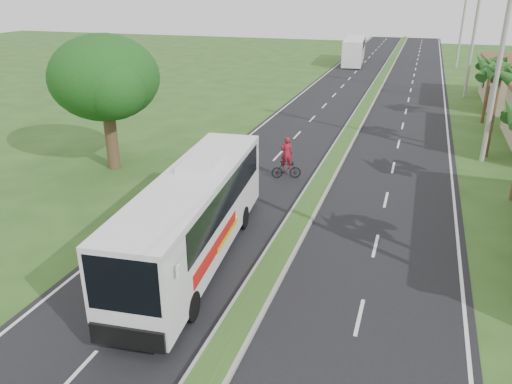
% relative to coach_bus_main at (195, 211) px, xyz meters
% --- Properties ---
extents(ground, '(180.00, 180.00, 0.00)m').
position_rel_coach_bus_main_xyz_m(ground, '(2.97, -1.79, -2.04)').
color(ground, '#2B4D1C').
rests_on(ground, ground).
extents(road_asphalt, '(14.00, 160.00, 0.02)m').
position_rel_coach_bus_main_xyz_m(road_asphalt, '(2.97, 18.21, -2.03)').
color(road_asphalt, black).
rests_on(road_asphalt, ground).
extents(median_strip, '(1.20, 160.00, 0.18)m').
position_rel_coach_bus_main_xyz_m(median_strip, '(2.97, 18.21, -1.93)').
color(median_strip, gray).
rests_on(median_strip, ground).
extents(lane_edge_left, '(0.12, 160.00, 0.01)m').
position_rel_coach_bus_main_xyz_m(lane_edge_left, '(-3.73, 18.21, -2.04)').
color(lane_edge_left, silver).
rests_on(lane_edge_left, ground).
extents(lane_edge_right, '(0.12, 160.00, 0.01)m').
position_rel_coach_bus_main_xyz_m(lane_edge_right, '(9.67, 18.21, -2.04)').
color(lane_edge_right, silver).
rests_on(lane_edge_right, ground).
extents(palm_verge_c, '(2.40, 2.40, 5.85)m').
position_rel_coach_bus_main_xyz_m(palm_verge_c, '(11.77, 17.21, 3.09)').
color(palm_verge_c, '#473321').
rests_on(palm_verge_c, ground).
extents(palm_verge_d, '(2.40, 2.40, 5.25)m').
position_rel_coach_bus_main_xyz_m(palm_verge_d, '(12.27, 26.21, 2.51)').
color(palm_verge_d, '#473321').
rests_on(palm_verge_d, ground).
extents(shade_tree, '(6.30, 6.00, 7.54)m').
position_rel_coach_bus_main_xyz_m(shade_tree, '(-9.14, 8.23, 2.99)').
color(shade_tree, '#473321').
rests_on(shade_tree, ground).
extents(utility_pole_b, '(3.20, 0.28, 12.00)m').
position_rel_coach_bus_main_xyz_m(utility_pole_b, '(11.44, 16.21, 4.22)').
color(utility_pole_b, gray).
rests_on(utility_pole_b, ground).
extents(utility_pole_c, '(1.60, 0.28, 11.00)m').
position_rel_coach_bus_main_xyz_m(utility_pole_c, '(11.47, 36.21, 3.64)').
color(utility_pole_c, gray).
rests_on(utility_pole_c, ground).
extents(utility_pole_d, '(1.60, 0.28, 10.50)m').
position_rel_coach_bus_main_xyz_m(utility_pole_d, '(11.47, 56.21, 3.38)').
color(utility_pole_d, gray).
rests_on(utility_pole_d, ground).
extents(coach_bus_main, '(3.49, 11.63, 3.70)m').
position_rel_coach_bus_main_xyz_m(coach_bus_main, '(0.00, 0.00, 0.00)').
color(coach_bus_main, white).
rests_on(coach_bus_main, ground).
extents(coach_bus_far, '(3.45, 11.70, 3.36)m').
position_rel_coach_bus_main_xyz_m(coach_bus_far, '(-1.90, 56.00, -0.13)').
color(coach_bus_far, white).
rests_on(coach_bus_far, ground).
extents(motorcyclist, '(1.68, 0.98, 2.34)m').
position_rel_coach_bus_main_xyz_m(motorcyclist, '(0.97, 9.63, -1.16)').
color(motorcyclist, black).
rests_on(motorcyclist, ground).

